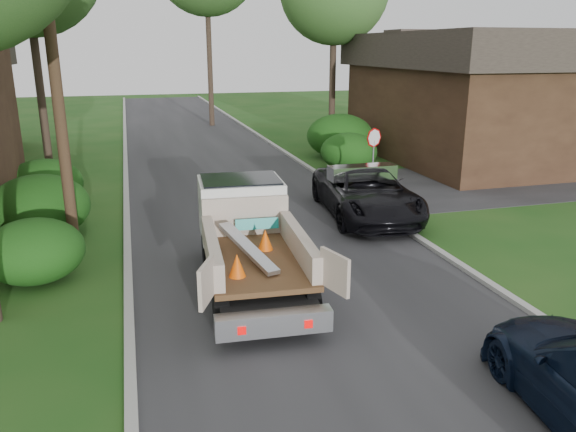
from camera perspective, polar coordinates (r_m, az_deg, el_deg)
The scene contains 15 objects.
ground at distance 12.57m, azimuth 3.39°, elevation -8.75°, with size 120.00×120.00×0.00m, color #184714.
road at distance 21.73m, azimuth -5.24°, elevation 2.28°, with size 8.00×90.00×0.02m, color #28282B.
side_street at distance 25.82m, azimuth 22.44°, elevation 3.39°, with size 16.00×7.00×0.02m, color #28282B.
curb_left at distance 21.39m, azimuth -16.10°, elevation 1.60°, with size 0.20×90.00×0.12m, color #9E9E99.
curb_right at distance 22.79m, azimuth 4.95°, elevation 3.11°, with size 0.20×90.00×0.12m, color #9E9E99.
stop_sign at distance 21.96m, azimuth 8.69°, elevation 7.04°, with size 0.71×0.32×2.48m.
utility_pole at distance 15.78m, azimuth -22.70°, elevation 14.66°, with size 2.42×1.25×10.00m.
house_right at distance 29.95m, azimuth 18.77°, elevation 11.57°, with size 9.72×12.96×6.20m.
hedge_left_a at distance 14.67m, azimuth -24.39°, elevation -3.26°, with size 2.34×2.34×1.53m, color #174610.
hedge_left_b at distance 17.98m, azimuth -23.91°, elevation 0.88°, with size 2.86×2.86×1.87m, color #174610.
hedge_left_c at distance 21.41m, azimuth -23.50°, elevation 3.05°, with size 2.60×2.60×1.70m, color #174610.
hedge_right_a at distance 25.97m, azimuth 6.20°, elevation 6.54°, with size 2.60×2.60×1.70m, color #174610.
hedge_right_b at distance 28.94m, azimuth 5.29°, elevation 8.12°, with size 3.38×3.38×2.21m, color #174610.
flatbed_truck at distance 13.61m, azimuth -4.22°, elevation -1.29°, with size 2.82×5.99×2.21m.
black_pickup at distance 18.76m, azimuth 7.95°, elevation 2.38°, with size 2.67×5.78×1.61m, color black.
Camera 1 is at (-3.79, -10.70, 5.40)m, focal length 35.00 mm.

